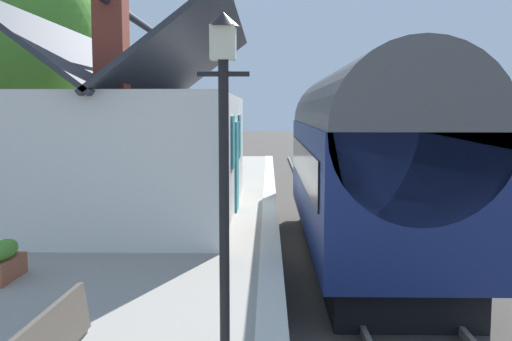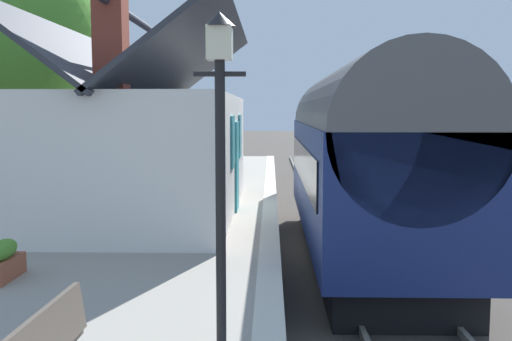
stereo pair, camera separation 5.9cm
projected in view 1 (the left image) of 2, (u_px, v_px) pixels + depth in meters
ground_plane at (318, 246)px, 14.07m from camera, size 160.00×160.00×0.00m
platform at (167, 226)px, 14.10m from camera, size 32.00×5.39×0.93m
platform_edge_coping at (270, 208)px, 14.00m from camera, size 32.00×0.36×0.02m
rail_near at (385, 243)px, 14.03m from camera, size 52.00×0.08×0.14m
rail_far at (325, 243)px, 14.06m from camera, size 52.00×0.08×0.14m
train at (364, 159)px, 12.75m from camera, size 9.98×2.73×4.32m
station_building at (142, 148)px, 13.38m from camera, size 8.48×4.58×5.79m
bench_by_lamp at (229, 158)px, 22.93m from camera, size 1.41×0.48×0.88m
bench_near_building at (213, 167)px, 19.24m from camera, size 1.41×0.46×0.88m
planter_bench_left at (4, 261)px, 8.04m from camera, size 0.83×0.32×0.56m
planter_edge_far at (145, 164)px, 20.38m from camera, size 0.52×0.52×0.85m
planter_bench_right at (197, 157)px, 24.40m from camera, size 0.45×0.45×0.78m
planter_corner_building at (162, 165)px, 22.34m from camera, size 0.90×0.32×0.54m
planter_edge_near at (188, 160)px, 22.95m from camera, size 0.49×0.49×0.82m
lamp_post_platform at (224, 114)px, 5.52m from camera, size 0.32×0.50×3.28m
tree_mid_background at (45, 42)px, 19.12m from camera, size 4.28×3.82×8.26m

